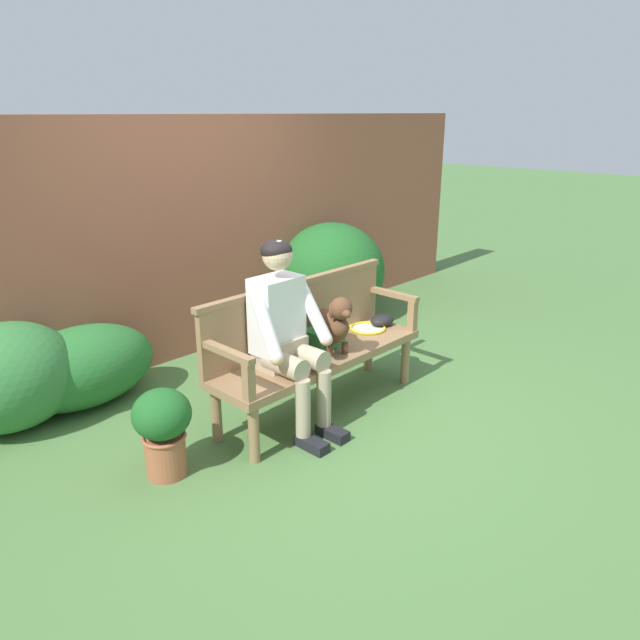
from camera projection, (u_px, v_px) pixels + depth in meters
The scene contains 15 objects.
ground_plane at pixel (320, 408), 4.47m from camera, with size 40.00×40.00×0.00m, color #4C753D.
brick_garden_fence at pixel (176, 239), 5.26m from camera, with size 8.00×0.30×2.08m, color #9E5642.
hedge_bush_mid_left at pixel (9, 377), 4.10m from camera, with size 0.93×0.79×0.76m, color #337538.
hedge_bush_far_right at pixel (83, 367), 4.45m from camera, with size 1.11×0.67×0.61m, color #286B2D.
hedge_bush_far_left at pixel (331, 272), 6.26m from camera, with size 1.14×1.09×1.03m, color #1E5B23.
garden_bench at pixel (320, 360), 4.34m from camera, with size 1.77×0.50×0.45m.
bench_backrest at pixel (298, 313), 4.38m from camera, with size 1.81×0.06×0.50m.
bench_armrest_left_end at pixel (235, 364), 3.62m from camera, with size 0.06×0.50×0.28m.
bench_armrest_right_end at pixel (400, 303), 4.78m from camera, with size 0.06×0.50×0.28m.
person_seated at pixel (286, 330), 3.99m from camera, with size 0.56×0.65×1.32m.
dog_on_bench at pixel (334, 323), 4.26m from camera, with size 0.31×0.44×0.44m.
tennis_racket at pixel (364, 328), 4.80m from camera, with size 0.40×0.57×0.03m.
baseball_glove at pixel (382, 320), 4.87m from camera, with size 0.22×0.17×0.09m, color black.
sports_bag at pixel (323, 337), 4.43m from camera, with size 0.28×0.20×0.14m, color #2D8E42.
potted_plant at pixel (163, 427), 3.56m from camera, with size 0.35×0.35×0.56m.
Camera 1 is at (-2.91, -2.75, 2.10)m, focal length 33.63 mm.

